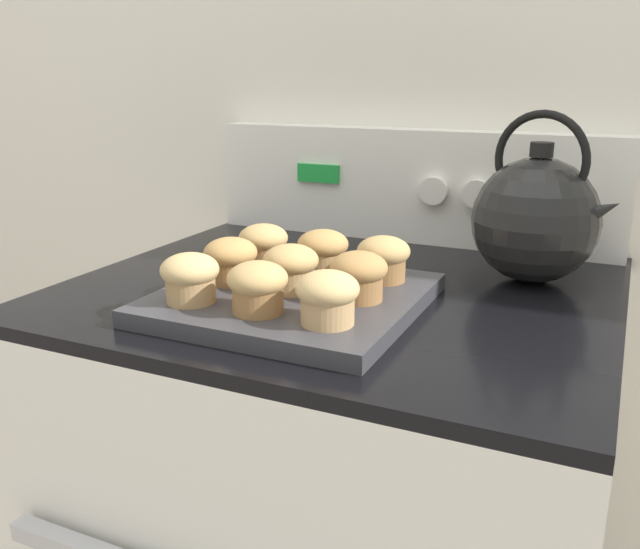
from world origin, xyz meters
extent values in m
cube|color=silver|center=(0.00, 0.70, 1.20)|extent=(8.00, 0.05, 2.40)
cube|color=black|center=(0.00, 0.35, 0.89)|extent=(0.74, 0.65, 0.02)
cube|color=white|center=(0.00, 0.65, 1.00)|extent=(0.73, 0.05, 0.20)
cube|color=green|center=(-0.16, 0.62, 1.02)|extent=(0.08, 0.01, 0.03)
cylinder|color=white|center=(0.05, 0.61, 1.00)|extent=(0.05, 0.02, 0.05)
cylinder|color=white|center=(0.13, 0.61, 1.00)|extent=(0.05, 0.02, 0.05)
cylinder|color=white|center=(0.20, 0.61, 1.00)|extent=(0.05, 0.02, 0.05)
cylinder|color=white|center=(0.27, 0.61, 1.00)|extent=(0.05, 0.02, 0.05)
cube|color=#38383D|center=(-0.02, 0.23, 0.91)|extent=(0.32, 0.32, 0.02)
cylinder|color=tan|center=(-0.11, 0.14, 0.94)|extent=(0.06, 0.06, 0.03)
ellipsoid|color=tan|center=(-0.11, 0.14, 0.96)|extent=(0.07, 0.07, 0.04)
cylinder|color=olive|center=(-0.02, 0.14, 0.94)|extent=(0.06, 0.06, 0.03)
ellipsoid|color=tan|center=(-0.02, 0.14, 0.96)|extent=(0.07, 0.07, 0.04)
cylinder|color=tan|center=(0.07, 0.14, 0.94)|extent=(0.06, 0.06, 0.03)
ellipsoid|color=tan|center=(0.07, 0.14, 0.96)|extent=(0.07, 0.07, 0.04)
cylinder|color=olive|center=(-0.11, 0.23, 0.94)|extent=(0.06, 0.06, 0.03)
ellipsoid|color=tan|center=(-0.11, 0.23, 0.96)|extent=(0.07, 0.07, 0.04)
cylinder|color=tan|center=(-0.02, 0.23, 0.94)|extent=(0.06, 0.06, 0.03)
ellipsoid|color=tan|center=(-0.02, 0.23, 0.96)|extent=(0.07, 0.07, 0.04)
cylinder|color=olive|center=(0.07, 0.23, 0.94)|extent=(0.06, 0.06, 0.03)
ellipsoid|color=#B2844C|center=(0.07, 0.23, 0.96)|extent=(0.07, 0.07, 0.04)
cylinder|color=olive|center=(-0.11, 0.32, 0.94)|extent=(0.06, 0.06, 0.03)
ellipsoid|color=tan|center=(-0.11, 0.32, 0.96)|extent=(0.07, 0.07, 0.04)
cylinder|color=tan|center=(-0.02, 0.32, 0.94)|extent=(0.06, 0.06, 0.03)
ellipsoid|color=tan|center=(-0.02, 0.32, 0.96)|extent=(0.07, 0.07, 0.04)
cylinder|color=olive|center=(0.07, 0.32, 0.94)|extent=(0.06, 0.06, 0.03)
ellipsoid|color=tan|center=(0.07, 0.32, 0.96)|extent=(0.07, 0.07, 0.04)
sphere|color=black|center=(0.24, 0.48, 0.99)|extent=(0.18, 0.18, 0.18)
cylinder|color=black|center=(0.24, 0.48, 1.09)|extent=(0.03, 0.03, 0.02)
cone|color=black|center=(0.32, 0.46, 1.01)|extent=(0.08, 0.06, 0.07)
torus|color=black|center=(0.24, 0.48, 1.08)|extent=(0.13, 0.05, 0.14)
camera|label=1|loc=(0.36, -0.50, 1.19)|focal=38.00mm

